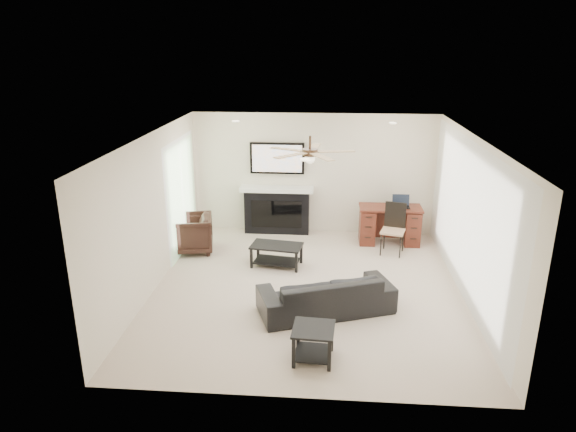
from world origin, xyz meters
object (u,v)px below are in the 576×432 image
(coffee_table, at_px, (277,255))
(fireplace_unit, at_px, (277,189))
(sofa, at_px, (326,294))
(armchair, at_px, (191,234))
(desk, at_px, (389,225))

(coffee_table, relative_size, fireplace_unit, 0.47)
(sofa, bearing_deg, fireplace_unit, -92.13)
(fireplace_unit, bearing_deg, armchair, -143.02)
(coffee_table, bearing_deg, desk, 39.83)
(coffee_table, bearing_deg, fireplace_unit, 104.16)
(armchair, distance_m, desk, 3.91)
(fireplace_unit, relative_size, desk, 1.57)
(armchair, bearing_deg, sofa, 38.67)
(armchair, relative_size, desk, 0.65)
(fireplace_unit, bearing_deg, coffee_table, -84.60)
(sofa, height_order, desk, desk)
(armchair, relative_size, coffee_table, 0.88)
(fireplace_unit, xyz_separation_m, desk, (2.30, -0.42, -0.57))
(sofa, height_order, armchair, armchair)
(armchair, relative_size, fireplace_unit, 0.41)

